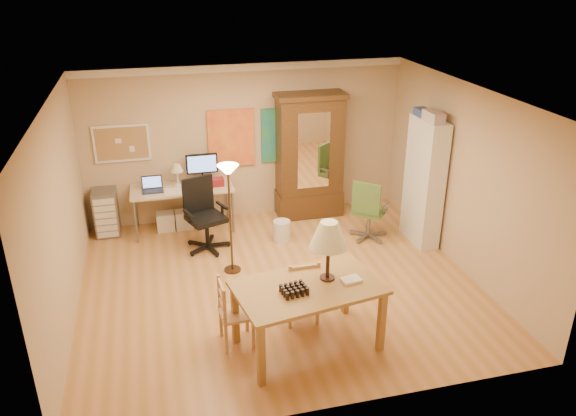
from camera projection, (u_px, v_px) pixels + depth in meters
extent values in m
plane|color=#AF7A3E|center=(279.00, 283.00, 8.03)|extent=(5.50, 5.50, 0.00)
cube|color=white|center=(244.00, 67.00, 9.14)|extent=(5.50, 0.08, 0.12)
cube|color=#A8814F|center=(122.00, 143.00, 9.16)|extent=(0.90, 0.04, 0.62)
cube|color=#F5A928|center=(231.00, 138.00, 9.58)|extent=(0.80, 0.04, 1.00)
cube|color=teal|center=(282.00, 135.00, 9.78)|extent=(0.75, 0.04, 0.95)
cube|color=brown|center=(308.00, 287.00, 6.42)|extent=(1.81, 1.27, 0.04)
cube|color=brown|center=(261.00, 356.00, 5.96)|extent=(0.09, 0.09, 0.79)
cube|color=brown|center=(381.00, 322.00, 6.52)|extent=(0.09, 0.09, 0.79)
cube|color=brown|center=(235.00, 314.00, 6.66)|extent=(0.09, 0.09, 0.79)
cube|color=brown|center=(346.00, 286.00, 7.22)|extent=(0.09, 0.09, 0.79)
cylinder|color=black|center=(327.00, 278.00, 6.56)|extent=(0.18, 0.18, 0.02)
cylinder|color=black|center=(328.00, 262.00, 6.47)|extent=(0.04, 0.04, 0.44)
cone|color=beige|center=(329.00, 234.00, 6.33)|extent=(0.44, 0.44, 0.31)
cube|color=white|center=(351.00, 280.00, 6.50)|extent=(0.25, 0.20, 0.03)
cube|color=black|center=(294.00, 290.00, 6.25)|extent=(0.35, 0.29, 0.09)
cube|color=tan|center=(300.00, 290.00, 7.08)|extent=(0.42, 0.40, 0.04)
cube|color=tan|center=(310.00, 296.00, 7.36)|extent=(0.04, 0.04, 0.41)
cube|color=tan|center=(283.00, 300.00, 7.28)|extent=(0.04, 0.04, 0.41)
cube|color=tan|center=(317.00, 310.00, 7.06)|extent=(0.04, 0.04, 0.41)
cube|color=tan|center=(290.00, 314.00, 6.98)|extent=(0.04, 0.04, 0.41)
cube|color=tan|center=(318.00, 279.00, 6.88)|extent=(0.04, 0.04, 0.47)
cube|color=tan|center=(290.00, 283.00, 6.80)|extent=(0.04, 0.04, 0.47)
cube|color=tan|center=(304.00, 277.00, 6.82)|extent=(0.36, 0.03, 0.05)
cube|color=tan|center=(236.00, 313.00, 6.65)|extent=(0.40, 0.42, 0.04)
cube|color=tan|center=(253.00, 334.00, 6.63)|extent=(0.04, 0.04, 0.39)
cube|color=tan|center=(247.00, 318.00, 6.93)|extent=(0.04, 0.04, 0.39)
cube|color=tan|center=(226.00, 339.00, 6.54)|extent=(0.04, 0.04, 0.39)
cube|color=tan|center=(221.00, 322.00, 6.84)|extent=(0.04, 0.04, 0.39)
cube|color=tan|center=(225.00, 307.00, 6.36)|extent=(0.04, 0.04, 0.45)
cube|color=tan|center=(219.00, 291.00, 6.67)|extent=(0.04, 0.04, 0.45)
cube|color=tan|center=(222.00, 296.00, 6.50)|extent=(0.04, 0.35, 0.05)
cylinder|color=#412D1A|center=(233.00, 270.00, 8.36)|extent=(0.25, 0.25, 0.03)
cylinder|color=#412D1A|center=(230.00, 222.00, 8.04)|extent=(0.03, 0.03, 1.57)
cone|color=#FFE0A5|center=(228.00, 169.00, 7.72)|extent=(0.30, 0.30, 0.12)
cube|color=#BEB18B|center=(182.00, 188.00, 9.35)|extent=(1.69, 0.74, 0.03)
cylinder|color=slate|center=(136.00, 222.00, 9.05)|extent=(0.04, 0.04, 0.74)
cylinder|color=slate|center=(233.00, 212.00, 9.40)|extent=(0.04, 0.04, 0.74)
cylinder|color=slate|center=(136.00, 207.00, 9.61)|extent=(0.04, 0.04, 0.74)
cylinder|color=slate|center=(227.00, 198.00, 9.96)|extent=(0.04, 0.04, 0.74)
cube|color=black|center=(153.00, 191.00, 9.18)|extent=(0.34, 0.23, 0.02)
cube|color=black|center=(152.00, 181.00, 9.29)|extent=(0.34, 0.06, 0.22)
cube|color=black|center=(202.00, 164.00, 9.43)|extent=(0.53, 0.04, 0.34)
cone|color=beige|center=(177.00, 168.00, 9.29)|extent=(0.21, 0.21, 0.13)
cube|color=white|center=(173.00, 192.00, 9.16)|extent=(0.26, 0.34, 0.01)
cube|color=maroon|center=(217.00, 182.00, 9.40)|extent=(0.23, 0.17, 0.13)
cube|color=white|center=(166.00, 221.00, 9.56)|extent=(0.30, 0.25, 0.32)
cube|color=white|center=(184.00, 220.00, 9.63)|extent=(0.30, 0.25, 0.32)
cube|color=silver|center=(203.00, 218.00, 9.71)|extent=(0.30, 0.25, 0.32)
cylinder|color=black|center=(207.00, 233.00, 8.89)|extent=(0.07, 0.07, 0.44)
cube|color=black|center=(206.00, 219.00, 8.78)|extent=(0.68, 0.66, 0.08)
cube|color=black|center=(198.00, 194.00, 8.83)|extent=(0.50, 0.23, 0.58)
cube|color=black|center=(189.00, 214.00, 8.57)|extent=(0.16, 0.33, 0.03)
cube|color=black|center=(222.00, 205.00, 8.87)|extent=(0.16, 0.33, 0.03)
cylinder|color=slate|center=(369.00, 224.00, 9.27)|extent=(0.06, 0.06, 0.40)
cube|color=#3A5C29|center=(370.00, 211.00, 9.18)|extent=(0.66, 0.66, 0.07)
cube|color=#3A5C29|center=(366.00, 199.00, 8.88)|extent=(0.38, 0.34, 0.52)
cube|color=slate|center=(386.00, 206.00, 9.02)|extent=(0.22, 0.26, 0.03)
cube|color=slate|center=(355.00, 200.00, 9.23)|extent=(0.22, 0.26, 0.03)
cube|color=slate|center=(106.00, 212.00, 9.35)|extent=(0.39, 0.45, 0.78)
cube|color=silver|center=(106.00, 218.00, 9.14)|extent=(0.33, 0.02, 0.67)
cube|color=#331F0E|center=(309.00, 158.00, 9.82)|extent=(1.12, 0.51, 2.14)
cube|color=#331F0E|center=(309.00, 202.00, 10.17)|extent=(1.16, 0.55, 0.43)
cube|color=white|center=(314.00, 151.00, 9.51)|extent=(0.56, 0.01, 1.32)
cube|color=#331F0E|center=(310.00, 95.00, 9.38)|extent=(1.20, 0.57, 0.08)
cube|color=white|center=(424.00, 182.00, 8.87)|extent=(0.31, 0.82, 2.05)
cube|color=#993333|center=(423.00, 217.00, 8.94)|extent=(0.18, 0.41, 0.25)
cube|color=#334C99|center=(420.00, 137.00, 8.77)|extent=(0.18, 0.29, 0.20)
cylinder|color=silver|center=(282.00, 231.00, 9.19)|extent=(0.28, 0.28, 0.35)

